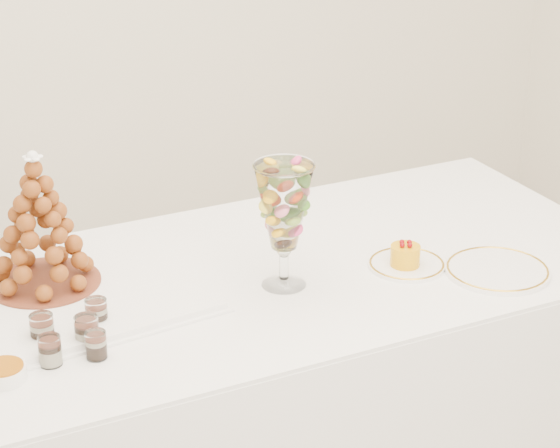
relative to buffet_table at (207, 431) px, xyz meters
name	(u,v)px	position (x,y,z in m)	size (l,w,h in m)	color
buffet_table	(207,431)	(0.00, 0.00, 0.00)	(2.26, 0.95, 0.85)	white
lace_tray	(55,299)	(-0.35, 0.06, 0.44)	(0.66, 0.49, 0.02)	white
macaron_vase	(284,208)	(0.18, -0.08, 0.63)	(0.14, 0.14, 0.31)	white
cake_plate	(407,265)	(0.51, -0.12, 0.43)	(0.20, 0.20, 0.01)	white
spare_plate	(497,270)	(0.70, -0.24, 0.43)	(0.26, 0.26, 0.01)	white
verrine_a	(42,330)	(-0.42, -0.12, 0.46)	(0.05, 0.05, 0.07)	white
verrine_b	(87,331)	(-0.33, -0.16, 0.46)	(0.05, 0.05, 0.07)	white
verrine_c	(96,313)	(-0.29, -0.09, 0.46)	(0.05, 0.05, 0.07)	white
verrine_d	(50,351)	(-0.42, -0.21, 0.46)	(0.05, 0.05, 0.07)	white
verrine_e	(96,345)	(-0.33, -0.22, 0.46)	(0.05, 0.05, 0.06)	white
ramekin_front	(4,373)	(-0.53, -0.23, 0.44)	(0.10, 0.10, 0.03)	white
croquembouche	(39,221)	(-0.35, 0.13, 0.61)	(0.27, 0.27, 0.34)	brown
mousse_cake	(405,255)	(0.50, -0.12, 0.46)	(0.08, 0.08, 0.07)	#F0A60B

